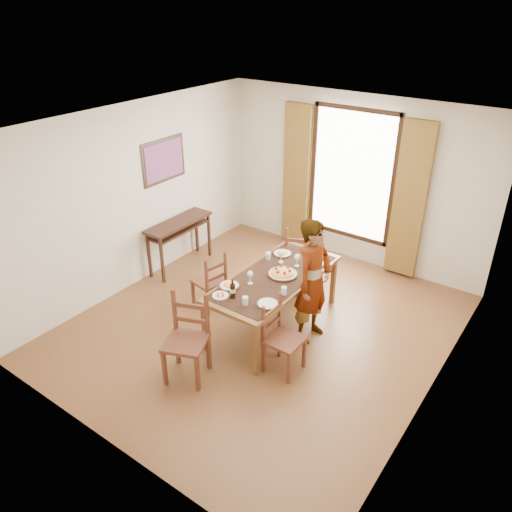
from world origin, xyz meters
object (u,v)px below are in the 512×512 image
Objects in this scene: man at (313,281)px; pasta_platter at (283,271)px; dining_table at (274,280)px; console_table at (179,228)px.

pasta_platter is (-0.46, 0.02, -0.02)m from man.
dining_table is at bearing -126.31° from pasta_platter.
dining_table is (2.13, -0.48, 0.01)m from console_table.
pasta_platter is (0.07, 0.09, 0.11)m from dining_table.
dining_table is 0.55m from man.
man is (2.66, -0.40, 0.14)m from console_table.
man is at bearing -8.55° from console_table.
man reaches higher than dining_table.
pasta_platter is at bearing -9.80° from console_table.
dining_table is 1.22× the size of man.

